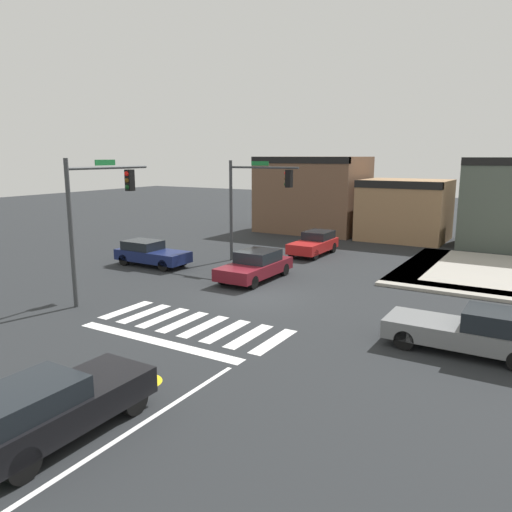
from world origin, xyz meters
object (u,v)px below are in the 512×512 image
object	(u,v)px
car_maroon	(256,265)
car_navy	(150,253)
traffic_signal_northwest	(255,193)
car_gray	(473,331)
car_black	(53,406)
car_red	(314,243)
traffic_signal_southwest	(98,203)

from	to	relation	value
car_maroon	car_navy	size ratio (longest dim) A/B	1.07
traffic_signal_northwest	car_gray	bearing A→B (deg)	-32.12
car_black	car_red	bearing A→B (deg)	9.69
traffic_signal_northwest	car_red	xyz separation A→B (m)	(1.91, 4.04, -3.32)
traffic_signal_northwest	car_gray	distance (m)	15.45
traffic_signal_northwest	traffic_signal_southwest	bearing A→B (deg)	-101.16
traffic_signal_southwest	car_navy	world-z (taller)	traffic_signal_southwest
car_black	traffic_signal_southwest	bearing A→B (deg)	42.39
car_gray	car_maroon	bearing A→B (deg)	-23.54
car_black	car_red	world-z (taller)	car_black
traffic_signal_northwest	car_gray	size ratio (longest dim) A/B	1.22
car_navy	traffic_signal_southwest	bearing A→B (deg)	-64.91
car_maroon	car_red	distance (m)	7.39
car_gray	car_navy	world-z (taller)	car_gray
traffic_signal_southwest	car_black	xyz separation A→B (m)	(7.55, -8.27, -3.37)
car_black	car_red	size ratio (longest dim) A/B	1.05
car_maroon	car_red	xyz separation A→B (m)	(-0.14, 7.39, 0.00)
car_maroon	car_navy	distance (m)	6.76
car_gray	car_black	xyz separation A→B (m)	(-7.12, -9.87, 0.03)
car_maroon	car_black	world-z (taller)	car_black
car_red	car_black	bearing A→B (deg)	9.69
car_maroon	car_black	xyz separation A→B (m)	(3.60, -14.54, 0.05)
traffic_signal_southwest	traffic_signal_northwest	distance (m)	9.80
car_black	car_navy	xyz separation A→B (m)	(-10.36, 14.27, -0.06)
traffic_signal_southwest	car_black	bearing A→B (deg)	-137.61
car_red	traffic_signal_northwest	bearing A→B (deg)	-25.27
traffic_signal_northwest	car_red	size ratio (longest dim) A/B	1.42
car_maroon	traffic_signal_southwest	bearing A→B (deg)	-32.19
car_gray	car_black	distance (m)	12.17
traffic_signal_northwest	car_maroon	world-z (taller)	traffic_signal_northwest
traffic_signal_northwest	car_red	world-z (taller)	traffic_signal_northwest
car_gray	car_navy	bearing A→B (deg)	-14.15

